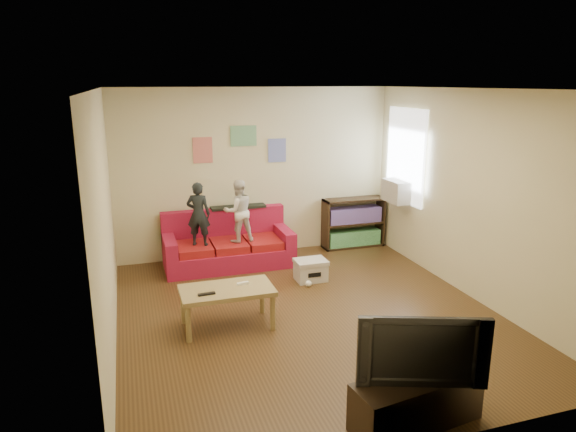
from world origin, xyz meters
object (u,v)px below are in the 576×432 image
object	(u,v)px
child_a	(198,214)
tv_stand	(416,401)
child_b	(238,211)
file_box	(311,270)
television	(420,346)
sofa	(228,246)
coffee_table	(227,294)
bookshelf	(353,225)

from	to	relation	value
child_a	tv_stand	distance (m)	4.37
child_b	file_box	world-z (taller)	child_b
child_a	television	distance (m)	4.32
television	sofa	bearing A→B (deg)	119.38
sofa	child_a	distance (m)	0.77
coffee_table	television	size ratio (longest dim) A/B	1.03
bookshelf	tv_stand	distance (m)	4.80
file_box	sofa	bearing A→B (deg)	134.12
child_a	coffee_table	xyz separation A→B (m)	(0.03, -1.93, -0.48)
bookshelf	file_box	size ratio (longest dim) A/B	2.38
child_a	child_b	size ratio (longest dim) A/B	1.00
child_a	file_box	xyz separation A→B (m)	(1.45, -0.86, -0.73)
sofa	tv_stand	bearing A→B (deg)	-80.40
child_a	tv_stand	world-z (taller)	child_a
bookshelf	file_box	xyz separation A→B (m)	(-1.24, -1.26, -0.22)
child_a	child_b	bearing A→B (deg)	-158.09
child_a	bookshelf	xyz separation A→B (m)	(2.69, 0.40, -0.51)
child_b	file_box	xyz separation A→B (m)	(0.85, -0.86, -0.73)
sofa	child_a	xyz separation A→B (m)	(-0.45, -0.17, 0.60)
child_a	child_b	world-z (taller)	child_a
child_b	coffee_table	xyz separation A→B (m)	(-0.57, -1.93, -0.48)
child_a	sofa	bearing A→B (deg)	-137.84
coffee_table	television	world-z (taller)	television
file_box	television	bearing A→B (deg)	-94.71
sofa	television	xyz separation A→B (m)	(0.73, -4.32, 0.43)
sofa	file_box	distance (m)	1.44
sofa	file_box	bearing A→B (deg)	-45.88
sofa	file_box	xyz separation A→B (m)	(1.00, -1.03, -0.13)
child_a	bookshelf	bearing A→B (deg)	-149.64
file_box	coffee_table	bearing A→B (deg)	-143.14
child_b	television	xyz separation A→B (m)	(0.58, -4.15, -0.17)
bookshelf	tv_stand	bearing A→B (deg)	-108.38
tv_stand	sofa	bearing A→B (deg)	91.58
child_a	child_b	distance (m)	0.60
child_b	child_a	bearing A→B (deg)	-6.69
coffee_table	television	xyz separation A→B (m)	(1.15, -2.22, 0.31)
child_a	tv_stand	bearing A→B (deg)	127.81
file_box	tv_stand	distance (m)	3.30
sofa	bookshelf	bearing A→B (deg)	5.94
child_a	coffee_table	world-z (taller)	child_a
file_box	bookshelf	bearing A→B (deg)	45.54
file_box	child_a	bearing A→B (deg)	149.23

